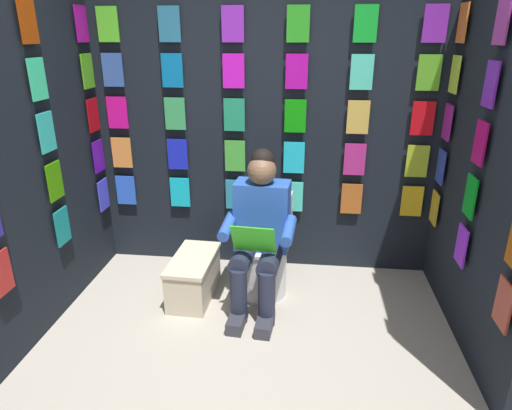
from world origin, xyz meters
name	(u,v)px	position (x,y,z in m)	size (l,w,h in m)	color
ground_plane	(234,406)	(0.00, 0.00, 0.00)	(30.00, 30.00, 0.00)	#B2A899
display_wall_back	(265,140)	(0.00, -1.76, 1.12)	(2.92, 0.14, 2.23)	black
display_wall_left	(488,178)	(-1.46, -0.86, 1.12)	(0.14, 1.71, 2.23)	black
display_wall_right	(41,164)	(1.46, -0.86, 1.12)	(0.14, 1.71, 2.23)	black
toilet	(264,252)	(-0.04, -1.27, 0.33)	(0.42, 0.57, 0.77)	white
person_reading	(259,232)	(-0.03, -1.05, 0.60)	(0.55, 0.71, 1.19)	blue
comic_longbox_near	(194,277)	(0.49, -1.09, 0.17)	(0.33, 0.62, 0.34)	beige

